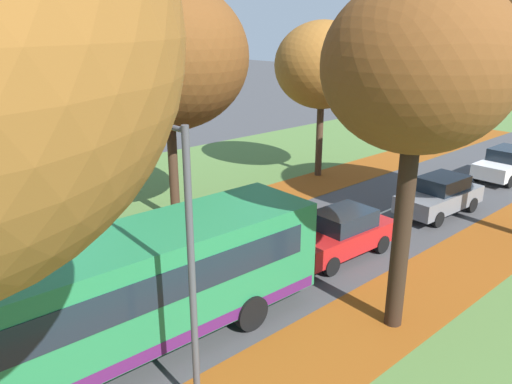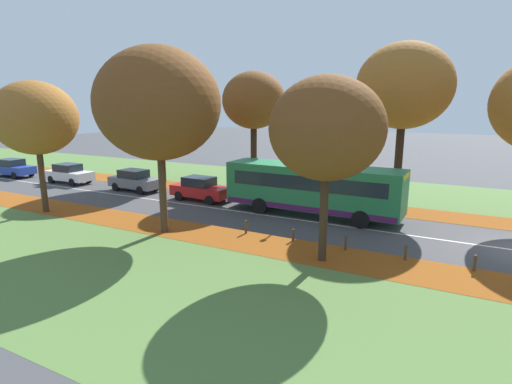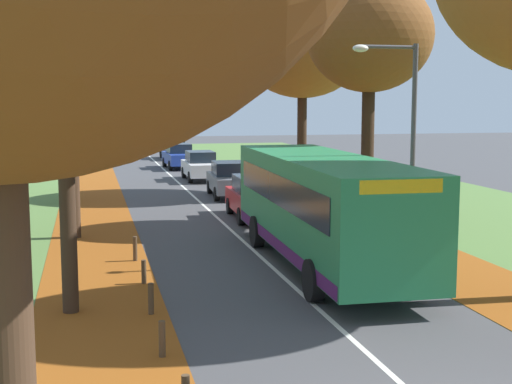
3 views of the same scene
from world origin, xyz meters
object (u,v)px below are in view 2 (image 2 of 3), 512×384
Objects in this scene: car_red_lead at (201,189)px; bus at (313,187)px; car_grey_following at (135,180)px; car_blue_fourth_in_line at (13,168)px; tree_right_mid at (254,101)px; bollard_third at (406,253)px; tree_left_near at (327,129)px; streetlamp_right at (324,149)px; tree_right_near at (404,86)px; tree_right_far at (159,92)px; tree_left_mid at (158,104)px; tree_left_far at (35,118)px; bollard_fourth at (346,243)px; bollard_sixth at (246,227)px; car_white_third_in_line at (69,174)px; bollard_second at (475,263)px; bollard_fifth at (293,235)px.

bus is at bearing -90.29° from car_red_lead.
car_blue_fourth_in_line is at bearing 92.24° from car_grey_following.
tree_right_mid is 15.88m from bollard_third.
streetlamp_right is (8.87, 2.93, -1.77)m from tree_left_near.
tree_right_near is at bearing -68.30° from streetlamp_right.
tree_right_far is 10.01m from car_red_lead.
tree_right_far is at bearing 40.42° from tree_left_mid.
tree_right_near reaches higher than streetlamp_right.
tree_left_far reaches higher than bollard_fourth.
tree_right_near is 14.37× the size of bollard_sixth.
tree_right_near is at bearing -42.76° from tree_left_mid.
car_red_lead is at bearing 89.71° from bus.
tree_left_far is at bearing 91.00° from tree_left_near.
bollard_third is 20.89m from car_grey_following.
car_blue_fourth_in_line is (4.65, 34.54, 0.48)m from bollard_third.
car_red_lead and car_white_third_in_line have the same top height.
tree_left_far is 1.83× the size of car_red_lead.
tree_left_near is 0.87× the size of tree_right_mid.
tree_left_near is at bearing -109.82° from bollard_sixth.
streetlamp_right is at bearing -31.86° from tree_left_mid.
tree_right_mid is 0.85× the size of tree_right_far.
tree_left_mid is 0.89× the size of tree_right_far.
car_white_third_in_line is at bearing 80.71° from bollard_second.
car_blue_fourth_in_line is (-0.31, 7.21, 0.00)m from car_white_third_in_line.
bollard_third is 0.06× the size of bus.
car_blue_fourth_in_line is at bearing 74.64° from tree_left_mid.
tree_left_mid is 15.53m from bollard_second.
bollard_second is 0.95× the size of bollard_sixth.
tree_left_near is 0.74× the size of tree_right_far.
tree_right_near is at bearing -78.51° from car_grey_following.
bollard_fifth is (0.05, 2.57, -0.04)m from bollard_fourth.
bollard_fifth is 2.57m from bollard_sixth.
tree_right_mid is 2.05× the size of car_grey_following.
tree_right_near reaches higher than car_white_third_in_line.
tree_right_mid is 14.07m from bollard_fourth.
bollard_second is 0.99× the size of bollard_fourth.
car_blue_fourth_in_line is at bearing 82.97° from bollard_second.
tree_right_near is 15.14× the size of bollard_second.
car_blue_fourth_in_line is at bearing 90.56° from bus.
bollard_third is at bearing -104.44° from car_grey_following.
car_white_third_in_line is at bearing 103.05° from tree_right_mid.
tree_left_near reaches higher than bus.
tree_left_near reaches higher than bollard_fourth.
bollard_fourth is at bearing -18.71° from tree_left_near.
streetlamp_right is (-1.53, -14.43, -3.67)m from tree_right_far.
bollard_fourth reaches higher than bollard_second.
tree_right_near is at bearing -20.74° from bollard_fifth.
tree_right_near is at bearing 26.09° from bollard_second.
tree_left_mid is 2.20× the size of car_white_third_in_line.
tree_right_near is 2.37× the size of car_blue_fourth_in_line.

